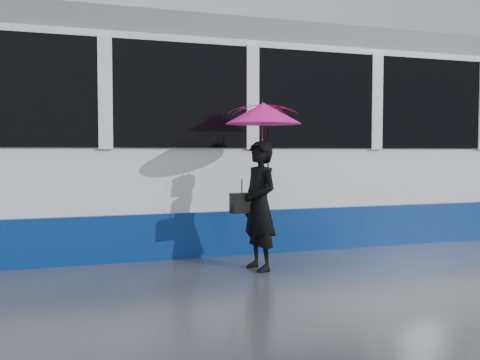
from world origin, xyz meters
name	(u,v)px	position (x,y,z in m)	size (l,w,h in m)	color
ground	(267,275)	(0.00, 0.00, 0.00)	(90.00, 90.00, 0.00)	#2C2C31
rails	(211,241)	(0.00, 2.50, 0.01)	(34.00, 1.51, 0.02)	#3F3D38
tram	(256,140)	(0.77, 2.50, 1.64)	(26.00, 2.56, 3.35)	white
woman	(259,206)	(0.01, 0.29, 0.79)	(0.58, 0.38, 1.58)	black
umbrella	(263,128)	(0.06, 0.29, 1.73)	(1.10, 1.10, 1.07)	#EB134E
handbag	(242,203)	(-0.21, 0.31, 0.83)	(0.30, 0.18, 0.42)	black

